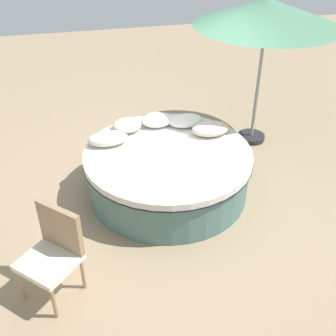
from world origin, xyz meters
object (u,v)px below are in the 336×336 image
object	(u,v)px
throw_pillow_2	(157,120)
throw_pillow_3	(127,125)
round_bed	(168,171)
throw_pillow_4	(108,139)
patio_umbrella	(267,14)
patio_chair	(54,248)
throw_pillow_0	(210,129)
throw_pillow_1	(186,121)

from	to	relation	value
throw_pillow_2	throw_pillow_3	distance (m)	0.44
round_bed	throw_pillow_3	size ratio (longest dim) A/B	5.44
throw_pillow_4	patio_umbrella	size ratio (longest dim) A/B	0.24
patio_chair	patio_umbrella	size ratio (longest dim) A/B	0.44
round_bed	throw_pillow_0	world-z (taller)	throw_pillow_0
throw_pillow_1	throw_pillow_2	size ratio (longest dim) A/B	1.08
throw_pillow_1	throw_pillow_4	size ratio (longest dim) A/B	0.93
throw_pillow_4	patio_umbrella	world-z (taller)	patio_umbrella
patio_chair	throw_pillow_4	bearing A→B (deg)	-68.97
throw_pillow_0	throw_pillow_1	size ratio (longest dim) A/B	1.05
throw_pillow_0	throw_pillow_1	xyz separation A→B (m)	(0.27, -0.32, -0.00)
throw_pillow_1	throw_pillow_3	world-z (taller)	throw_pillow_1
round_bed	throw_pillow_0	bearing A→B (deg)	-154.78
throw_pillow_1	patio_chair	size ratio (longest dim) A/B	0.51
throw_pillow_0	round_bed	bearing A→B (deg)	25.22
throw_pillow_3	throw_pillow_2	bearing A→B (deg)	-175.53
throw_pillow_1	throw_pillow_2	bearing A→B (deg)	-14.83
throw_pillow_4	throw_pillow_0	bearing A→B (deg)	177.92
throw_pillow_0	throw_pillow_4	world-z (taller)	throw_pillow_4
round_bed	patio_umbrella	world-z (taller)	patio_umbrella
throw_pillow_2	throw_pillow_4	size ratio (longest dim) A/B	0.86
throw_pillow_1	patio_umbrella	world-z (taller)	patio_umbrella
throw_pillow_1	throw_pillow_0	bearing A→B (deg)	130.25
throw_pillow_2	throw_pillow_3	xyz separation A→B (m)	(0.44, 0.03, -0.02)
throw_pillow_0	throw_pillow_2	size ratio (longest dim) A/B	1.13
patio_chair	throw_pillow_0	bearing A→B (deg)	-97.92
throw_pillow_2	throw_pillow_3	size ratio (longest dim) A/B	1.13
patio_chair	patio_umbrella	bearing A→B (deg)	-98.27
patio_umbrella	throw_pillow_3	bearing A→B (deg)	9.59
throw_pillow_0	throw_pillow_3	bearing A→B (deg)	-19.34
throw_pillow_3	throw_pillow_1	bearing A→B (deg)	175.13
throw_pillow_2	patio_umbrella	size ratio (longest dim) A/B	0.21
throw_pillow_3	round_bed	bearing A→B (deg)	121.17
throw_pillow_2	round_bed	bearing A→B (deg)	89.18
throw_pillow_1	throw_pillow_3	size ratio (longest dim) A/B	1.22
patio_chair	throw_pillow_1	bearing A→B (deg)	-89.19
throw_pillow_0	throw_pillow_4	bearing A→B (deg)	-2.08
throw_pillow_0	throw_pillow_1	distance (m)	0.41
throw_pillow_0	throw_pillow_3	distance (m)	1.17
throw_pillow_2	throw_pillow_3	world-z (taller)	throw_pillow_2
throw_pillow_2	throw_pillow_3	bearing A→B (deg)	4.47
patio_umbrella	throw_pillow_1	bearing A→B (deg)	18.63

